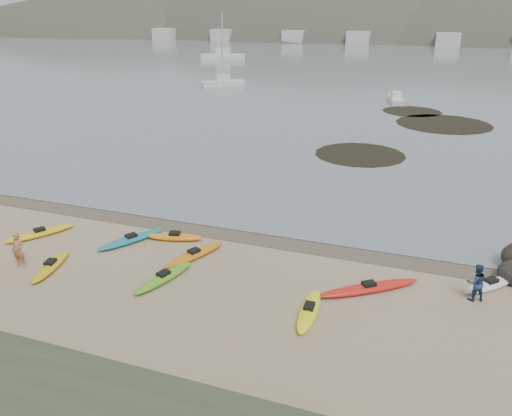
% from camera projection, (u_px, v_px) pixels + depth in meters
% --- Properties ---
extents(ground, '(600.00, 600.00, 0.00)m').
position_uv_depth(ground, '(256.00, 234.00, 27.03)').
color(ground, tan).
rests_on(ground, ground).
extents(wet_sand, '(60.00, 60.00, 0.00)m').
position_uv_depth(wet_sand, '(254.00, 236.00, 26.76)').
color(wet_sand, brown).
rests_on(wet_sand, ground).
extents(water, '(1200.00, 1200.00, 0.00)m').
position_uv_depth(water, '(430.00, 27.00, 288.77)').
color(water, slate).
rests_on(water, ground).
extents(kayaks, '(24.90, 8.10, 0.34)m').
position_uv_depth(kayaks, '(206.00, 263.00, 23.54)').
color(kayaks, gold).
rests_on(kayaks, ground).
extents(person_west, '(0.67, 0.48, 1.73)m').
position_uv_depth(person_west, '(18.00, 250.00, 23.28)').
color(person_west, '#B36D47').
rests_on(person_west, ground).
extents(person_east, '(0.98, 0.88, 1.65)m').
position_uv_depth(person_east, '(476.00, 282.00, 20.65)').
color(person_east, navy).
rests_on(person_east, ground).
extents(kelp_mats, '(14.99, 27.27, 0.04)m').
position_uv_depth(kelp_mats, '(416.00, 128.00, 50.32)').
color(kelp_mats, black).
rests_on(kelp_mats, water).
extents(moored_boats, '(105.88, 72.77, 1.40)m').
position_uv_depth(moored_boats, '(421.00, 66.00, 96.69)').
color(moored_boats, silver).
rests_on(moored_boats, ground).
extents(far_town, '(199.00, 5.00, 4.00)m').
position_uv_depth(far_town, '(436.00, 40.00, 150.92)').
color(far_town, beige).
rests_on(far_town, ground).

